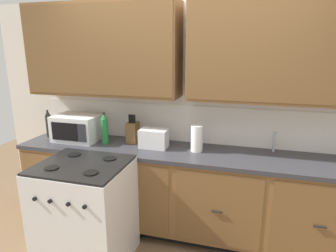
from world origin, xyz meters
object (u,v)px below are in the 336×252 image
object	(u,v)px
paper_towel_roll	(197,138)
bottle_green	(105,129)
bottle_dark	(49,124)
microwave	(78,128)
knife_block	(133,132)
toaster	(154,138)
stove_range	(86,213)

from	to	relation	value
paper_towel_roll	bottle_green	size ratio (longest dim) A/B	0.78
bottle_dark	microwave	bearing A→B (deg)	-4.95
microwave	paper_towel_roll	bearing A→B (deg)	-0.42
bottle_green	paper_towel_roll	bearing A→B (deg)	1.45
paper_towel_roll	knife_block	bearing A→B (deg)	173.21
microwave	knife_block	size ratio (longest dim) A/B	1.55
bottle_green	bottle_dark	world-z (taller)	bottle_green
toaster	bottle_green	bearing A→B (deg)	-178.08
stove_range	paper_towel_roll	size ratio (longest dim) A/B	3.65
bottle_dark	toaster	bearing A→B (deg)	-2.28
microwave	toaster	size ratio (longest dim) A/B	1.71
microwave	bottle_green	size ratio (longest dim) A/B	1.43
knife_block	paper_towel_roll	size ratio (longest dim) A/B	1.19
stove_range	bottle_green	world-z (taller)	bottle_green
microwave	bottle_dark	size ratio (longest dim) A/B	1.57
stove_range	bottle_dark	world-z (taller)	bottle_dark
microwave	paper_towel_roll	distance (m)	1.33
stove_range	paper_towel_roll	distance (m)	1.23
knife_block	paper_towel_roll	distance (m)	0.71
knife_block	bottle_green	bearing A→B (deg)	-158.08
stove_range	bottle_green	bearing A→B (deg)	99.48
microwave	bottle_green	bearing A→B (deg)	-5.68
microwave	bottle_dark	world-z (taller)	bottle_dark
microwave	bottle_dark	bearing A→B (deg)	175.05
bottle_green	bottle_dark	distance (m)	0.75
stove_range	toaster	size ratio (longest dim) A/B	3.39
toaster	knife_block	world-z (taller)	knife_block
bottle_dark	bottle_green	bearing A→B (deg)	-5.29
paper_towel_roll	toaster	bearing A→B (deg)	-179.12
knife_block	toaster	bearing A→B (deg)	-18.81
microwave	paper_towel_roll	xyz separation A→B (m)	(1.33, -0.01, -0.01)
bottle_dark	stove_range	bearing A→B (deg)	-39.36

